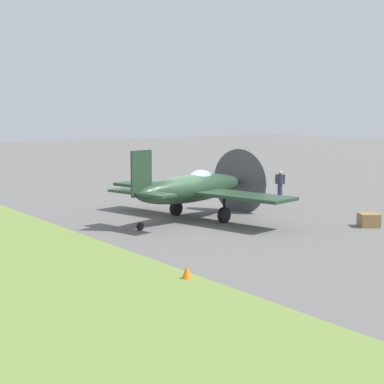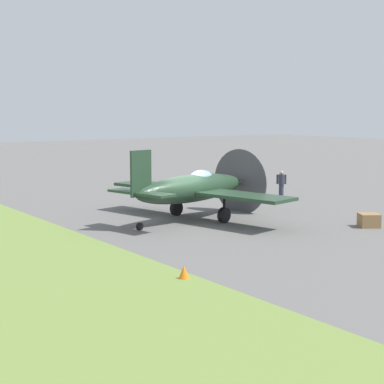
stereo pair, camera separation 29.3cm
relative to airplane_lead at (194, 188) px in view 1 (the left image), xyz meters
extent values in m
plane|color=#605E5B|center=(0.34, -0.77, -1.62)|extent=(160.00, 160.00, 0.00)
ellipsoid|color=#233D28|center=(0.04, -0.17, 0.01)|extent=(3.01, 7.74, 1.39)
cube|color=#233D28|center=(-0.06, 0.27, -0.16)|extent=(10.92, 4.19, 0.16)
cube|color=#233D28|center=(0.79, -3.56, 1.02)|extent=(0.38, 1.23, 2.13)
cube|color=#233D28|center=(0.79, -3.56, 0.12)|extent=(3.72, 1.76, 0.11)
cone|color=#B7B24C|center=(-0.85, 3.82, 0.01)|extent=(0.87, 0.92, 0.72)
cylinder|color=#4C4C51|center=(-0.80, 3.61, 0.01)|extent=(3.51, 0.82, 3.59)
ellipsoid|color=#8CB2C6|center=(-0.11, 0.49, 0.49)|extent=(1.11, 1.70, 0.78)
cylinder|color=black|center=(-1.67, 0.02, -1.24)|extent=(0.41, 0.80, 0.76)
cylinder|color=black|center=(-1.67, 0.02, -0.70)|extent=(0.13, 0.13, 1.08)
cylinder|color=black|center=(1.50, 0.73, -1.24)|extent=(0.41, 0.80, 0.76)
cylinder|color=black|center=(1.50, 0.73, -0.70)|extent=(0.13, 0.13, 1.08)
cylinder|color=black|center=(0.81, -3.67, -1.44)|extent=(0.21, 0.38, 0.36)
cylinder|color=#2D3342|center=(-3.35, 9.07, -1.18)|extent=(0.30, 0.30, 0.88)
cylinder|color=#2D3342|center=(-3.35, 9.07, -0.43)|extent=(0.38, 0.38, 0.62)
sphere|color=tan|center=(-3.35, 9.07, 0.00)|extent=(0.23, 0.23, 0.23)
cylinder|color=#2D3342|center=(-3.55, 8.91, -0.43)|extent=(0.11, 0.11, 0.59)
cylinder|color=#2D3342|center=(-3.15, 9.24, -0.43)|extent=(0.11, 0.11, 0.59)
cube|color=olive|center=(6.36, 5.67, -1.30)|extent=(1.24, 1.24, 0.64)
cone|color=orange|center=(8.97, -6.77, -1.40)|extent=(0.36, 0.36, 0.44)
camera|label=1|loc=(25.71, -18.58, 3.94)|focal=59.58mm
camera|label=2|loc=(25.88, -18.34, 3.94)|focal=59.58mm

